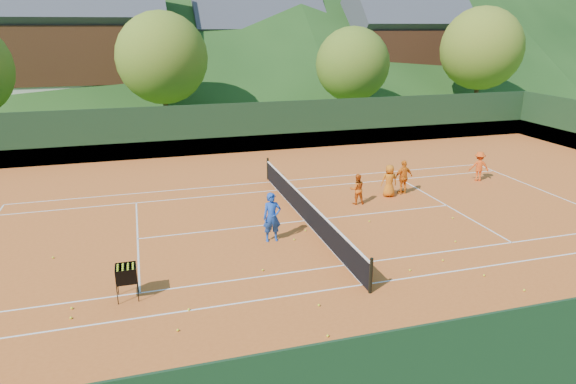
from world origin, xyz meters
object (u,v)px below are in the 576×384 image
object	(u,v)px
student_a	(357,189)
student_d	(479,166)
ball_hopper	(126,274)
student_c	(389,181)
chalet_left	(82,47)
tennis_net	(305,209)
student_b	(404,177)
chalet_right	(401,47)
coach	(272,217)
chalet_mid	(256,50)

from	to	relation	value
student_a	student_d	distance (m)	7.36
ball_hopper	student_a	bearing A→B (deg)	30.73
student_c	ball_hopper	bearing A→B (deg)	38.33
student_c	chalet_left	world-z (taller)	chalet_left
student_a	student_d	bearing A→B (deg)	-162.38
student_a	tennis_net	bearing A→B (deg)	31.04
student_a	ball_hopper	size ratio (longest dim) A/B	1.34
student_b	tennis_net	size ratio (longest dim) A/B	0.13
student_d	chalet_left	world-z (taller)	chalet_left
student_d	ball_hopper	world-z (taller)	student_d
student_a	student_b	size ratio (longest dim) A/B	0.85
student_d	chalet_right	distance (m)	29.32
coach	chalet_mid	bearing A→B (deg)	80.71
ball_hopper	chalet_mid	xyz separation A→B (m)	(12.70, 38.32, 4.22)
chalet_left	chalet_mid	size ratio (longest dim) A/B	1.09
tennis_net	chalet_mid	bearing A→B (deg)	79.99
coach	student_c	distance (m)	7.14
student_c	chalet_left	size ratio (longest dim) A/B	0.11
chalet_mid	tennis_net	bearing A→B (deg)	-100.01
student_d	chalet_left	size ratio (longest dim) A/B	0.11
tennis_net	chalet_left	distance (m)	32.04
student_d	tennis_net	distance (m)	10.36
student_a	student_d	size ratio (longest dim) A/B	0.91
student_a	chalet_mid	bearing A→B (deg)	-89.89
student_c	chalet_left	bearing A→B (deg)	-52.98
ball_hopper	chalet_left	bearing A→B (deg)	95.48
chalet_mid	chalet_right	bearing A→B (deg)	-15.95
chalet_right	student_a	bearing A→B (deg)	-120.99
student_a	chalet_right	bearing A→B (deg)	-115.24
student_a	student_b	bearing A→B (deg)	-159.49
student_b	ball_hopper	xyz separation A→B (m)	(-12.06, -6.31, -0.04)
student_c	tennis_net	xyz separation A→B (m)	(-4.56, -1.82, -0.24)
student_d	student_b	bearing A→B (deg)	30.37
coach	ball_hopper	bearing A→B (deg)	-147.46
student_b	tennis_net	distance (m)	5.72
student_d	ball_hopper	xyz separation A→B (m)	(-16.67, -7.14, 0.01)
student_c	ball_hopper	xyz separation A→B (m)	(-11.26, -6.15, 0.01)
chalet_left	chalet_right	size ratio (longest dim) A/B	1.16
coach	student_a	world-z (taller)	coach
student_b	chalet_right	world-z (taller)	chalet_right
student_b	chalet_right	distance (m)	31.92
chalet_left	chalet_mid	world-z (taller)	chalet_left
tennis_net	chalet_right	size ratio (longest dim) A/B	1.01
student_d	chalet_left	bearing A→B (deg)	-33.54
tennis_net	chalet_left	size ratio (longest dim) A/B	0.87
student_a	student_d	world-z (taller)	student_d
student_c	student_d	size ratio (longest dim) A/B	1.00
student_d	chalet_right	world-z (taller)	chalet_right
tennis_net	ball_hopper	xyz separation A→B (m)	(-6.70, -4.32, 0.25)
student_c	student_d	bearing A→B (deg)	-159.84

